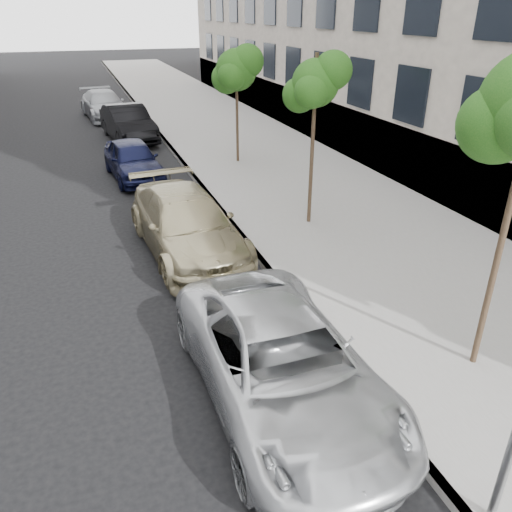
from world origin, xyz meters
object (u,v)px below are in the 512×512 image
suv (187,224)px  sedan_black (128,123)px  tree_mid (316,83)px  minivan (282,363)px  tree_far (237,70)px  sedan_rear (104,105)px  sedan_blue (133,160)px

suv → sedan_black: 12.48m
tree_mid → minivan: 7.63m
minivan → sedan_black: size_ratio=1.07×
tree_far → minivan: (-3.33, -12.63, -2.77)m
minivan → sedan_rear: size_ratio=1.01×
suv → sedan_blue: 6.57m
tree_far → sedan_blue: size_ratio=1.07×
tree_mid → sedan_black: size_ratio=0.94×
suv → minivan: bearing=-92.0°
tree_far → sedan_rear: tree_far is taller
sedan_blue → sedan_black: sedan_black is taller
tree_far → sedan_black: size_ratio=0.90×
tree_far → sedan_rear: bearing=110.3°
tree_far → sedan_rear: (-4.16, 11.22, -2.74)m
minivan → sedan_rear: sedan_rear is taller
sedan_blue → sedan_rear: size_ratio=0.79×
tree_far → sedan_black: (-3.51, 5.48, -2.69)m
tree_far → suv: 8.30m
sedan_blue → suv: bearing=-91.1°
tree_mid → suv: size_ratio=0.87×
sedan_blue → sedan_black: (0.52, 5.92, 0.10)m
tree_mid → sedan_blue: (-4.03, 6.06, -3.10)m
tree_far → suv: bearing=-116.8°
suv → sedan_blue: suv is taller
tree_far → sedan_blue: 4.92m
minivan → tree_mid: bearing=61.0°
sedan_blue → sedan_rear: 11.67m
minivan → suv: bearing=91.5°
suv → sedan_black: size_ratio=1.08×
minivan → sedan_rear: bearing=91.5°
tree_mid → sedan_rear: bearing=103.2°
sedan_blue → sedan_black: 5.95m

